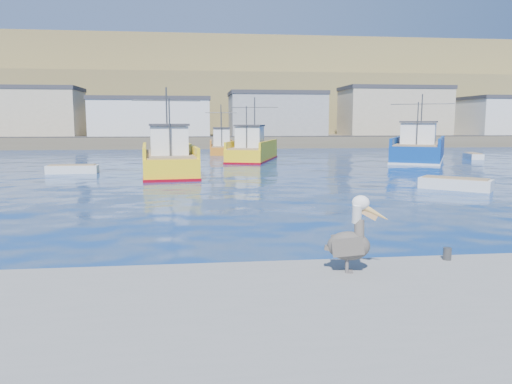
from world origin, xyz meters
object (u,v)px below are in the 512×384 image
(trawler_yellow_b, at_px, (252,151))
(skiff_mid, at_px, (455,185))
(trawler_blue, at_px, (419,149))
(skiff_extra, at_px, (73,170))
(pelican, at_px, (351,239))
(trawler_yellow_a, at_px, (169,160))
(boat_orange, at_px, (221,146))
(skiff_far, at_px, (473,156))

(trawler_yellow_b, height_order, skiff_mid, trawler_yellow_b)
(trawler_blue, distance_m, skiff_extra, 32.62)
(trawler_yellow_b, relative_size, pelican, 6.17)
(trawler_blue, distance_m, pelican, 41.58)
(trawler_yellow_a, relative_size, boat_orange, 1.58)
(trawler_yellow_b, height_order, boat_orange, trawler_yellow_b)
(boat_orange, bearing_deg, pelican, -89.52)
(trawler_blue, relative_size, boat_orange, 1.84)
(boat_orange, xyz_separation_m, skiff_extra, (-12.24, -21.59, -0.73))
(trawler_blue, distance_m, skiff_mid, 22.23)
(pelican, bearing_deg, skiff_extra, 114.20)
(skiff_mid, xyz_separation_m, pelican, (-11.26, -16.21, 0.97))
(trawler_blue, xyz_separation_m, pelican, (-18.69, -37.15, 0.11))
(trawler_yellow_b, bearing_deg, boat_orange, 103.15)
(trawler_yellow_a, xyz_separation_m, boat_orange, (5.04, 22.79, -0.05))
(trawler_yellow_b, distance_m, skiff_far, 23.27)
(trawler_yellow_b, bearing_deg, trawler_yellow_a, -122.33)
(boat_orange, distance_m, skiff_mid, 35.53)
(boat_orange, distance_m, pelican, 49.77)
(trawler_blue, xyz_separation_m, boat_orange, (-19.11, 12.62, -0.14))
(skiff_far, height_order, pelican, pelican)
(skiff_extra, height_order, pelican, pelican)
(trawler_yellow_a, bearing_deg, boat_orange, 77.53)
(trawler_yellow_b, xyz_separation_m, pelican, (-2.11, -38.93, 0.26))
(trawler_blue, xyz_separation_m, skiff_extra, (-31.35, -8.97, -0.87))
(boat_orange, bearing_deg, skiff_extra, -119.56)
(trawler_yellow_a, height_order, boat_orange, trawler_yellow_a)
(trawler_blue, relative_size, pelican, 7.77)
(boat_orange, height_order, pelican, boat_orange)
(trawler_blue, height_order, boat_orange, trawler_blue)
(skiff_mid, height_order, pelican, pelican)
(trawler_yellow_b, distance_m, boat_orange, 11.12)
(trawler_yellow_a, bearing_deg, skiff_extra, 170.47)
(pelican, bearing_deg, boat_orange, 90.48)
(skiff_mid, height_order, skiff_far, skiff_mid)
(trawler_yellow_a, relative_size, skiff_far, 3.13)
(boat_orange, height_order, skiff_far, boat_orange)
(boat_orange, height_order, skiff_mid, boat_orange)
(trawler_yellow_a, distance_m, boat_orange, 23.35)
(trawler_yellow_b, xyz_separation_m, boat_orange, (-2.53, 10.83, 0.00))
(trawler_blue, bearing_deg, trawler_yellow_a, -157.15)
(trawler_blue, relative_size, skiff_far, 3.65)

